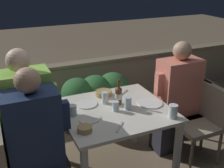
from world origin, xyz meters
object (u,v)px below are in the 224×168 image
at_px(chair_right_far, 188,105).
at_px(beer_bottle, 118,95).
at_px(chair_left_near, 16,163).
at_px(person_navy_jumper, 39,143).
at_px(chair_left_far, 10,145).
at_px(person_green_blouse, 30,124).
at_px(chair_right_near, 204,116).
at_px(person_coral_top, 175,98).

relative_size(chair_right_far, beer_bottle, 3.32).
height_order(chair_left_near, person_navy_jumper, person_navy_jumper).
distance_m(chair_left_far, person_green_blouse, 0.25).
xyz_separation_m(chair_left_far, chair_right_near, (1.87, -0.27, 0.00)).
height_order(chair_right_near, chair_right_far, same).
bearing_deg(person_navy_jumper, chair_left_far, 127.79).
relative_size(person_navy_jumper, chair_right_near, 1.54).
distance_m(person_navy_jumper, chair_right_far, 1.71).
bearing_deg(person_green_blouse, person_navy_jumper, -84.92).
relative_size(chair_left_far, chair_right_near, 1.00).
xyz_separation_m(person_navy_jumper, person_green_blouse, (-0.02, 0.27, 0.03)).
bearing_deg(beer_bottle, person_green_blouse, 175.56).
relative_size(chair_left_near, chair_right_far, 1.00).
relative_size(chair_left_near, chair_right_near, 1.00).
xyz_separation_m(person_navy_jumper, beer_bottle, (0.79, 0.21, 0.18)).
bearing_deg(person_coral_top, chair_left_far, -179.90).
height_order(person_coral_top, beer_bottle, person_coral_top).
xyz_separation_m(person_navy_jumper, person_coral_top, (1.49, 0.28, -0.02)).
distance_m(person_coral_top, beer_bottle, 0.73).
relative_size(chair_left_near, chair_left_far, 1.00).
relative_size(person_coral_top, beer_bottle, 4.98).
height_order(chair_left_far, chair_right_near, same).
xyz_separation_m(chair_left_far, person_green_blouse, (0.19, 0.00, 0.17)).
xyz_separation_m(person_green_blouse, chair_right_near, (1.69, -0.27, -0.17)).
height_order(chair_left_near, person_coral_top, person_coral_top).
height_order(chair_left_near, person_green_blouse, person_green_blouse).
height_order(chair_left_far, person_green_blouse, person_green_blouse).
distance_m(chair_left_near, person_green_blouse, 0.36).
height_order(person_navy_jumper, person_green_blouse, person_green_blouse).
xyz_separation_m(chair_left_far, beer_bottle, (1.00, -0.06, 0.31)).
bearing_deg(chair_left_far, beer_bottle, -3.61).
distance_m(person_navy_jumper, person_coral_top, 1.51).
distance_m(chair_right_near, person_coral_top, 0.35).
height_order(chair_left_near, beer_bottle, beer_bottle).
bearing_deg(chair_left_near, beer_bottle, 12.14).
distance_m(chair_right_near, chair_right_far, 0.28).
height_order(person_green_blouse, person_coral_top, person_green_blouse).
bearing_deg(chair_left_near, chair_right_far, 8.39).
bearing_deg(person_navy_jumper, chair_right_far, 9.32).
xyz_separation_m(chair_left_near, beer_bottle, (0.97, 0.21, 0.31)).
distance_m(chair_left_near, chair_left_far, 0.27).
distance_m(person_green_blouse, beer_bottle, 0.83).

